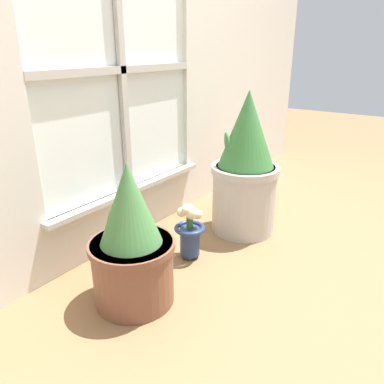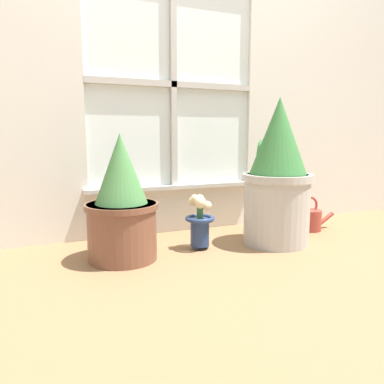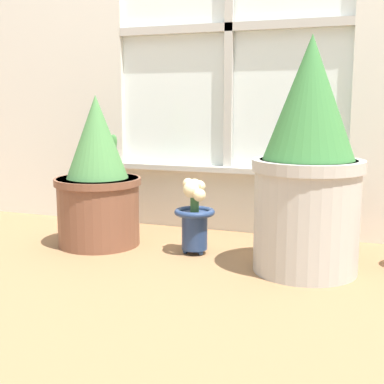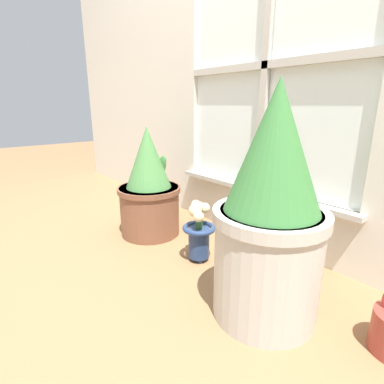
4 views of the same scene
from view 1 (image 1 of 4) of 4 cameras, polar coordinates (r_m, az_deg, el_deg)
ground_plane at (r=1.85m, az=5.55°, el=-11.74°), size 10.00×10.00×0.00m
potted_plant_left at (r=1.53m, az=-9.19°, el=-7.99°), size 0.35×0.35×0.61m
potted_plant_right at (r=2.10m, az=8.12°, el=3.48°), size 0.38×0.38×0.80m
flower_vase at (r=1.87m, az=-0.35°, el=-5.89°), size 0.16×0.16×0.29m
watering_can at (r=2.58m, az=8.49°, el=-0.18°), size 0.27×0.15×0.22m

